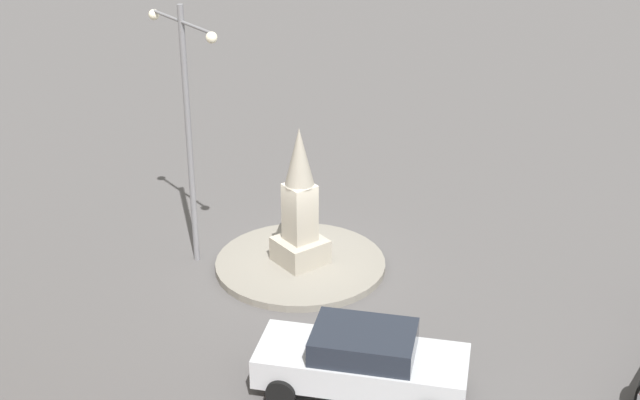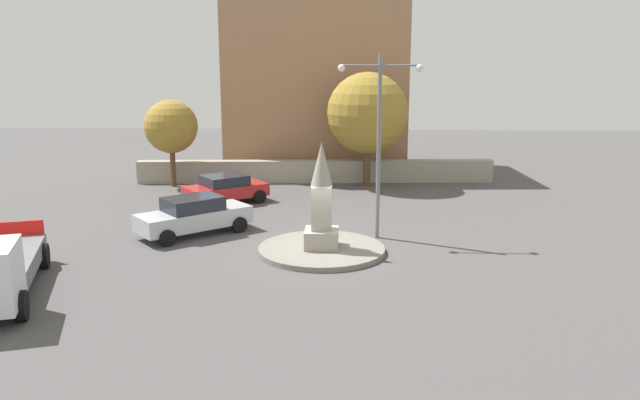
{
  "view_description": "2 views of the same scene",
  "coord_description": "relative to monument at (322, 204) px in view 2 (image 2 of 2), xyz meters",
  "views": [
    {
      "loc": [
        16.91,
        -12.15,
        11.79
      ],
      "look_at": [
        0.33,
        0.42,
        2.03
      ],
      "focal_mm": 49.24,
      "sensor_mm": 36.0,
      "label": 1
    },
    {
      "loc": [
        -0.95,
        21.97,
        6.95
      ],
      "look_at": [
        0.09,
        -0.8,
        1.77
      ],
      "focal_mm": 35.46,
      "sensor_mm": 36.0,
      "label": 2
    }
  ],
  "objects": [
    {
      "name": "streetlamp",
      "position": [
        -2.09,
        -2.02,
        2.49
      ],
      "size": [
        3.16,
        0.28,
        7.07
      ],
      "color": "slate",
      "rests_on": "ground"
    },
    {
      "name": "tree_mid_cluster",
      "position": [
        8.62,
        -11.62,
        1.45
      ],
      "size": [
        2.87,
        2.87,
        4.72
      ],
      "color": "brown",
      "rests_on": "ground"
    },
    {
      "name": "tree_near_wall",
      "position": [
        -1.95,
        -12.34,
        2.15
      ],
      "size": [
        4.39,
        4.39,
        6.18
      ],
      "color": "brown",
      "rests_on": "ground"
    },
    {
      "name": "ground_plane",
      "position": [
        0.0,
        0.0,
        -1.82
      ],
      "size": [
        80.0,
        80.0,
        0.0
      ],
      "primitive_type": "plane",
      "color": "#4F4C4C"
    },
    {
      "name": "monument",
      "position": [
        0.0,
        0.0,
        0.0
      ],
      "size": [
        1.21,
        1.21,
        3.84
      ],
      "color": "#9E9687",
      "rests_on": "traffic_island"
    },
    {
      "name": "car_red_parked_right",
      "position": [
        4.99,
        -7.67,
        -1.08
      ],
      "size": [
        4.18,
        3.8,
        1.39
      ],
      "color": "#B22323",
      "rests_on": "ground"
    },
    {
      "name": "car_silver_far_side",
      "position": [
        5.18,
        -2.14,
        -1.02
      ],
      "size": [
        4.49,
        4.19,
        1.54
      ],
      "color": "#B7BABF",
      "rests_on": "ground"
    },
    {
      "name": "traffic_island",
      "position": [
        0.0,
        0.0,
        -1.72
      ],
      "size": [
        4.61,
        4.61,
        0.19
      ],
      "primitive_type": "cylinder",
      "color": "gray",
      "rests_on": "ground"
    },
    {
      "name": "corner_building",
      "position": [
        1.25,
        -18.31,
        4.05
      ],
      "size": [
        11.32,
        8.07,
        11.73
      ],
      "primitive_type": "cube",
      "rotation": [
        0.0,
        0.0,
        6.35
      ],
      "color": "#A87A56",
      "rests_on": "ground"
    },
    {
      "name": "stone_boundary_wall",
      "position": [
        0.9,
        -13.15,
        -1.19
      ],
      "size": [
        20.0,
        2.06,
        1.25
      ],
      "primitive_type": "cube",
      "rotation": [
        0.0,
        0.0,
        6.35
      ],
      "color": "#9E9687",
      "rests_on": "ground"
    }
  ]
}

